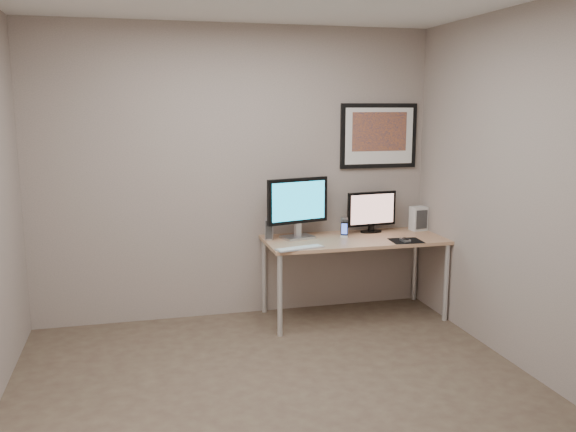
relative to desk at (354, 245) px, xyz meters
name	(u,v)px	position (x,y,z in m)	size (l,w,h in m)	color
floor	(281,395)	(-1.00, -1.35, -0.66)	(3.60, 3.60, 0.00)	#47362C
room	(266,143)	(-1.00, -0.90, 0.98)	(3.60, 3.60, 3.60)	white
desk	(354,245)	(0.00, 0.00, 0.00)	(1.60, 0.70, 0.73)	#A56E4F
framed_art	(379,136)	(0.35, 0.33, 0.96)	(0.75, 0.04, 0.60)	black
monitor_large	(298,205)	(-0.49, 0.12, 0.37)	(0.58, 0.26, 0.54)	#B1B1B6
monitor_tv	(372,211)	(0.24, 0.20, 0.27)	(0.49, 0.14, 0.38)	black
speaker_left	(269,229)	(-0.75, 0.13, 0.16)	(0.08, 0.08, 0.19)	#B1B1B6
speaker_right	(344,226)	(-0.04, 0.16, 0.15)	(0.07, 0.07, 0.16)	#B1B1B6
phone_dock	(344,230)	(-0.07, 0.06, 0.14)	(0.06, 0.06, 0.14)	black
keyboard	(300,248)	(-0.58, -0.28, 0.07)	(0.41, 0.11, 0.01)	#BCBDC1
mousepad	(406,241)	(0.40, -0.22, 0.07)	(0.27, 0.24, 0.00)	black
mouse	(405,239)	(0.38, -0.25, 0.09)	(0.06, 0.10, 0.03)	black
fan_unit	(418,218)	(0.72, 0.19, 0.18)	(0.15, 0.11, 0.23)	silver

